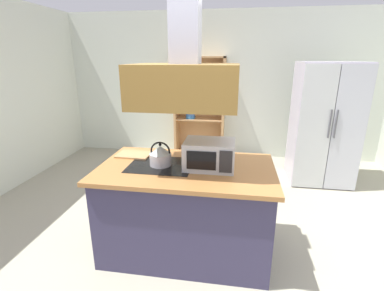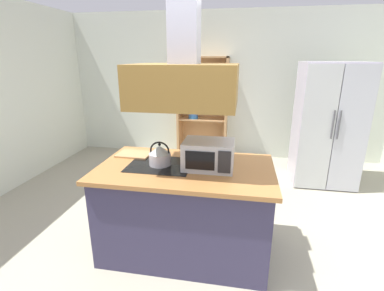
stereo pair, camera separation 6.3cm
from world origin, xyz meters
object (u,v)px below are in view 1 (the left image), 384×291
refrigerator (324,124)px  dish_cabinet (200,114)px  kettle (160,156)px  microwave (209,154)px  cutting_board (134,155)px

refrigerator → dish_cabinet: bearing=157.4°
kettle → dish_cabinet: bearing=89.8°
dish_cabinet → refrigerator: bearing=-22.6°
kettle → refrigerator: bearing=44.6°
dish_cabinet → microwave: dish_cabinet is taller
refrigerator → dish_cabinet: dish_cabinet is taller
dish_cabinet → cutting_board: bearing=-97.8°
kettle → cutting_board: kettle is taller
dish_cabinet → microwave: bearing=-80.8°
dish_cabinet → cutting_board: 2.63m
refrigerator → microwave: refrigerator is taller
cutting_board → microwave: bearing=-14.8°
dish_cabinet → cutting_board: (-0.36, -2.61, 0.06)m
dish_cabinet → microwave: 2.87m
refrigerator → cutting_board: (-2.37, -1.77, -0.00)m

